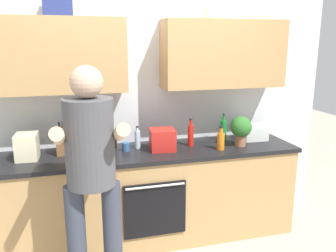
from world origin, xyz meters
TOP-DOWN VIEW (x-y plane):
  - ground_plane at (0.00, 0.00)m, footprint 12.00×12.00m
  - back_wall_unit at (-0.00, 0.27)m, footprint 4.00×0.38m
  - counter at (-0.00, -0.00)m, footprint 2.84×0.67m
  - person_standing at (-0.57, -0.71)m, footprint 0.49×0.45m
  - bottle_soda at (0.81, 0.15)m, footprint 0.06×0.06m
  - bottle_juice at (0.65, -0.14)m, footprint 0.07×0.07m
  - bottle_wine at (-0.49, -0.19)m, footprint 0.05×0.05m
  - bottle_hotsauce at (0.42, 0.05)m, footprint 0.06×0.06m
  - bottle_water at (-0.09, 0.10)m, footprint 0.05×0.05m
  - bottle_soy at (-0.32, 0.18)m, footprint 0.07×0.07m
  - cup_tea at (-0.21, 0.05)m, footprint 0.07×0.07m
  - knife_block at (-0.78, 0.10)m, footprint 0.10×0.14m
  - potted_herb at (0.89, -0.08)m, footprint 0.21×0.21m
  - grocery_bag_produce at (1.13, 0.09)m, footprint 0.26×0.21m
  - grocery_bag_rice at (-1.07, 0.04)m, footprint 0.19×0.22m
  - grocery_bag_crisps at (0.12, -0.01)m, footprint 0.25×0.24m

SIDE VIEW (x-z plane):
  - ground_plane at x=0.00m, z-range 0.00..0.00m
  - counter at x=0.00m, z-range 0.00..0.90m
  - cup_tea at x=-0.21m, z-range 0.90..0.98m
  - grocery_bag_produce at x=1.13m, z-range 0.90..1.05m
  - bottle_juice at x=0.65m, z-range 0.88..1.10m
  - bottle_water at x=-0.09m, z-range 0.88..1.10m
  - bottle_soy at x=-0.32m, z-range 0.87..1.11m
  - grocery_bag_crisps at x=0.12m, z-range 0.90..1.10m
  - bottle_soda at x=0.81m, z-range 0.87..1.15m
  - grocery_bag_rice at x=-1.07m, z-range 0.90..1.12m
  - bottle_hotsauce at x=0.42m, z-range 0.88..1.15m
  - knife_block at x=-0.78m, z-range 0.87..1.17m
  - bottle_wine at x=-0.49m, z-range 0.88..1.18m
  - person_standing at x=-0.57m, z-range 0.16..1.91m
  - potted_herb at x=0.89m, z-range 0.93..1.22m
  - back_wall_unit at x=0.00m, z-range 0.25..2.75m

